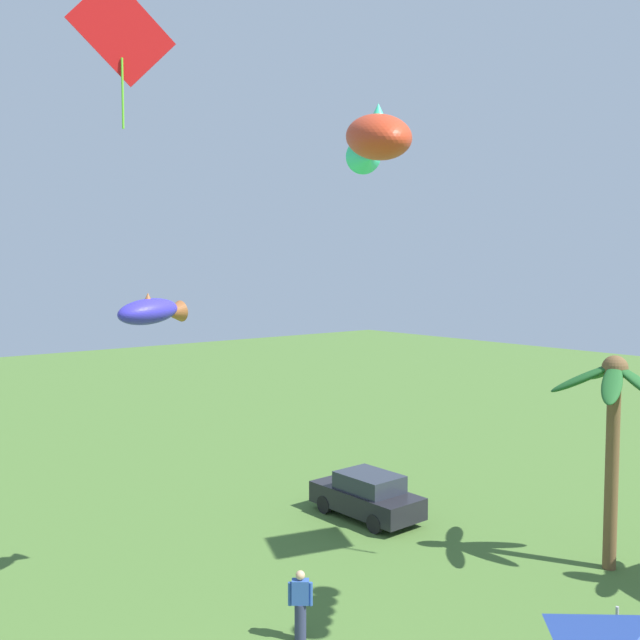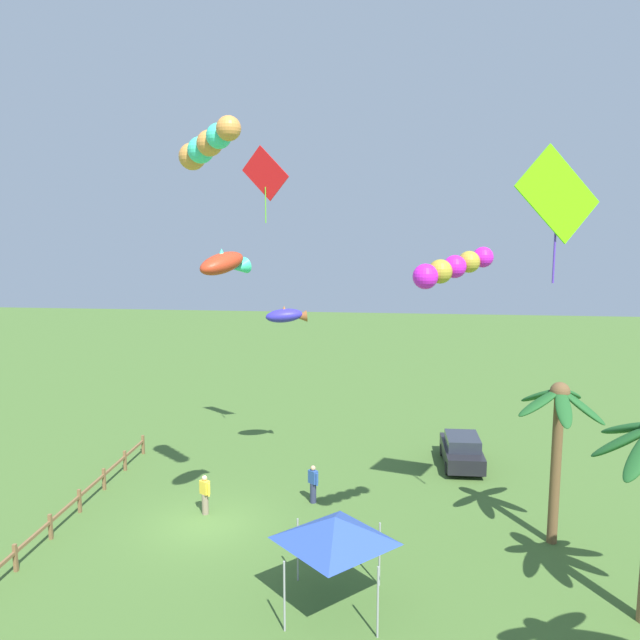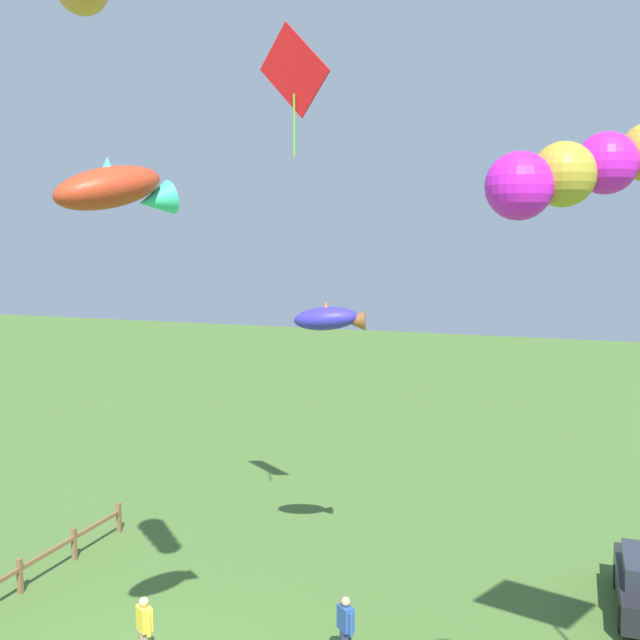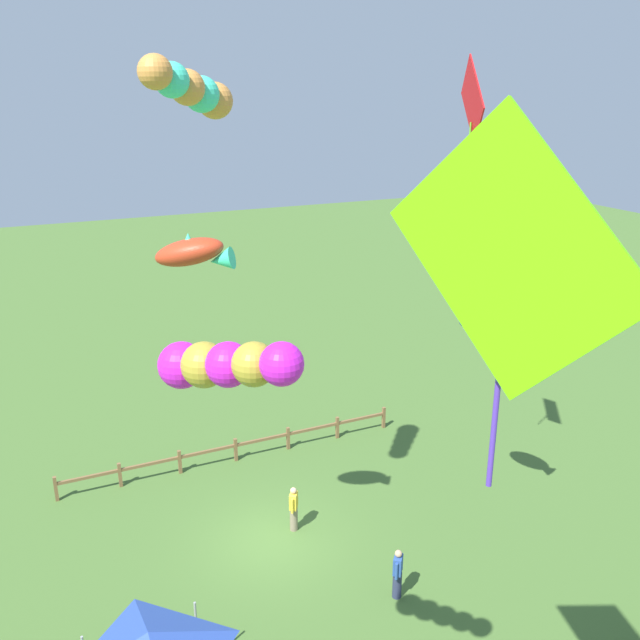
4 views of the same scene
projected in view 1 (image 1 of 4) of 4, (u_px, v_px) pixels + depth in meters
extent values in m
cylinder|color=brown|center=(612.00, 469.00, 19.60)|extent=(0.36, 0.36, 5.57)
ellipsoid|color=#1E5623|center=(640.00, 382.00, 19.56)|extent=(1.25, 1.69, 1.19)
ellipsoid|color=#1E5623|center=(601.00, 372.00, 20.27)|extent=(1.73, 1.49, 0.85)
ellipsoid|color=#1E5623|center=(583.00, 378.00, 19.60)|extent=(1.69, 1.48, 1.00)
ellipsoid|color=#1E5623|center=(612.00, 384.00, 18.69)|extent=(1.18, 1.79, 1.02)
sphere|color=brown|center=(615.00, 368.00, 19.40)|extent=(0.69, 0.69, 0.69)
cube|color=black|center=(366.00, 500.00, 23.79)|extent=(3.93, 1.77, 0.70)
cube|color=#282D38|center=(369.00, 482.00, 23.63)|extent=(2.05, 1.53, 0.56)
cylinder|color=black|center=(324.00, 504.00, 24.23)|extent=(0.60, 0.19, 0.60)
cylinder|color=black|center=(358.00, 495.00, 25.24)|extent=(0.60, 0.19, 0.60)
cylinder|color=black|center=(375.00, 524.00, 22.39)|extent=(0.60, 0.19, 0.60)
cylinder|color=black|center=(409.00, 513.00, 23.40)|extent=(0.60, 0.19, 0.60)
cylinder|color=#2D3351|center=(300.00, 622.00, 15.95)|extent=(0.26, 0.26, 0.84)
cube|color=#2D519E|center=(300.00, 592.00, 15.90)|extent=(0.42, 0.44, 0.54)
sphere|color=tan|center=(300.00, 575.00, 15.88)|extent=(0.21, 0.21, 0.21)
cylinder|color=#2D519E|center=(311.00, 594.00, 15.90)|extent=(0.09, 0.09, 0.52)
cylinder|color=#2D519E|center=(290.00, 594.00, 15.91)|extent=(0.09, 0.09, 0.52)
ellipsoid|color=red|center=(378.00, 137.00, 10.06)|extent=(2.02, 1.71, 0.99)
cone|color=#3BE7AC|center=(367.00, 158.00, 10.84)|extent=(0.85, 0.82, 0.66)
cone|color=#3BE7AC|center=(378.00, 116.00, 10.03)|extent=(0.48, 0.48, 0.36)
ellipsoid|color=#362EBD|center=(148.00, 312.00, 17.18)|extent=(1.24, 1.89, 0.75)
cone|color=#A65C2E|center=(173.00, 312.00, 17.79)|extent=(0.66, 0.69, 0.58)
cone|color=#A65C2E|center=(148.00, 300.00, 17.16)|extent=(0.41, 0.41, 0.35)
cube|color=red|center=(121.00, 31.00, 15.96)|extent=(0.90, 2.24, 2.38)
cylinder|color=#66C72A|center=(123.00, 93.00, 16.06)|extent=(0.05, 0.05, 1.56)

